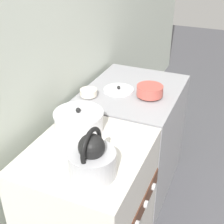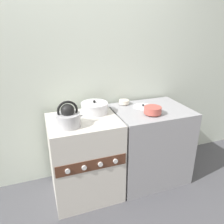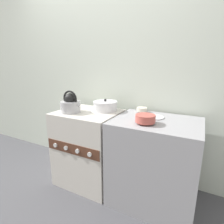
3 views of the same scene
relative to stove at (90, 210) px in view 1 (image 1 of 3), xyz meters
name	(u,v)px [view 1 (image 1 of 3)]	position (x,y,z in m)	size (l,w,h in m)	color
wall_back	(7,64)	(0.00, 0.42, 0.82)	(7.00, 0.06, 2.50)	silver
stove	(90,210)	(0.00, 0.00, 0.00)	(0.67, 0.60, 0.86)	beige
counter	(131,139)	(0.76, 0.03, 0.00)	(0.80, 0.64, 0.85)	#99999E
kettle	(92,158)	(-0.15, -0.10, 0.51)	(0.26, 0.21, 0.24)	#B2B2B7
cooking_pot	(79,121)	(0.15, 0.13, 0.48)	(0.27, 0.27, 0.14)	silver
enamel_bowl	(150,91)	(0.69, -0.11, 0.47)	(0.17, 0.17, 0.08)	#B75147
small_ceramic_bowl	(89,93)	(0.53, 0.27, 0.46)	(0.11, 0.11, 0.05)	beige
loose_pot_lid	(119,90)	(0.70, 0.12, 0.43)	(0.21, 0.21, 0.03)	silver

